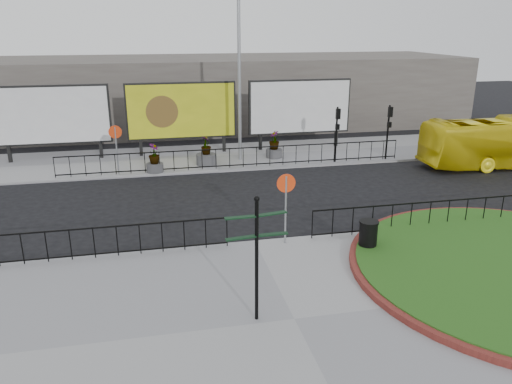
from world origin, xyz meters
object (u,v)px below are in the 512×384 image
object	(u,v)px
planter_b	(206,155)
fingerpost_sign	(257,247)
planter_c	(274,147)
litter_bin	(368,236)
billboard_mid	(182,111)
planter_a	(155,161)
lamp_post	(239,73)
bus	(510,142)

from	to	relation	value
planter_b	fingerpost_sign	bearing A→B (deg)	-91.81
fingerpost_sign	planter_c	size ratio (longest dim) A/B	2.17
litter_bin	planter_b	bearing A→B (deg)	108.45
fingerpost_sign	planter_c	world-z (taller)	fingerpost_sign
fingerpost_sign	planter_b	bearing A→B (deg)	86.94
billboard_mid	fingerpost_sign	size ratio (longest dim) A/B	1.86
billboard_mid	planter_a	distance (m)	4.38
lamp_post	planter_c	bearing A→B (deg)	0.00
litter_bin	planter_b	world-z (taller)	planter_b
litter_bin	planter_b	distance (m)	12.54
litter_bin	billboard_mid	bearing A→B (deg)	108.94
lamp_post	planter_b	size ratio (longest dim) A/B	5.89
bus	planter_c	xyz separation A→B (m)	(-11.93, 4.00, -0.60)
billboard_mid	planter_b	size ratio (longest dim) A/B	3.96
fingerpost_sign	bus	size ratio (longest dim) A/B	0.35
lamp_post	bus	size ratio (longest dim) A/B	0.97
planter_b	bus	bearing A→B (deg)	-11.73
bus	planter_b	size ratio (longest dim) A/B	6.08
lamp_post	litter_bin	bearing A→B (deg)	-81.01
fingerpost_sign	planter_a	bearing A→B (deg)	97.80
lamp_post	billboard_mid	bearing A→B (deg)	146.75
litter_bin	planter_c	size ratio (longest dim) A/B	0.69
litter_bin	planter_b	xyz separation A→B (m)	(-3.97, 11.89, -0.00)
lamp_post	litter_bin	world-z (taller)	lamp_post
bus	planter_c	distance (m)	12.60
planter_a	planter_c	size ratio (longest dim) A/B	0.96
planter_a	planter_b	size ratio (longest dim) A/B	0.94
planter_a	bus	bearing A→B (deg)	-7.36
billboard_mid	planter_b	xyz separation A→B (m)	(1.03, -2.68, -1.95)
planter_a	planter_c	xyz separation A→B (m)	(6.65, 1.60, 0.01)
lamp_post	litter_bin	size ratio (longest dim) A/B	8.72
fingerpost_sign	planter_a	xyz separation A→B (m)	(-2.26, 14.19, -1.41)
planter_b	planter_c	size ratio (longest dim) A/B	1.02
lamp_post	planter_b	world-z (taller)	lamp_post
lamp_post	planter_a	world-z (taller)	lamp_post
fingerpost_sign	lamp_post	bearing A→B (deg)	79.93
lamp_post	bus	distance (m)	14.86
fingerpost_sign	litter_bin	distance (m)	5.66
lamp_post	planter_c	xyz separation A→B (m)	(1.95, 0.00, -4.10)
billboard_mid	lamp_post	size ratio (longest dim) A/B	0.67
litter_bin	bus	world-z (taller)	bus
planter_c	bus	bearing A→B (deg)	-18.53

